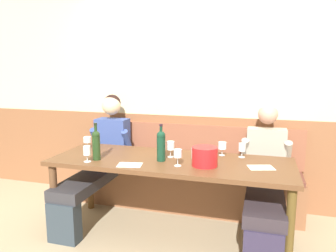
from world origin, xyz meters
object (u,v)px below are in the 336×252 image
Objects in this scene: person_right_seat at (100,155)px; wine_glass_near_bucket at (242,148)px; dining_table at (170,168)px; wine_glass_mid_right at (87,151)px; wine_bottle_clear_water at (96,144)px; wine_glass_center_front at (178,154)px; wall_bench at (186,184)px; wine_glass_by_bottle at (222,146)px; water_tumbler_right at (195,153)px; wine_glass_center_rear at (87,140)px; ice_bucket at (205,156)px; wine_bottle_green_tall at (161,145)px; wine_glass_mid_left at (171,146)px; person_center_right_seat at (265,174)px.

person_right_seat is 9.37× the size of wine_glass_near_bucket.
wine_glass_mid_right reaches higher than dining_table.
wine_bottle_clear_water is 0.77m from wine_glass_center_front.
wall_bench is 1.97× the size of person_right_seat.
dining_table is 6.45× the size of wine_bottle_clear_water.
wall_bench reaches higher than wine_glass_by_bottle.
wine_glass_mid_right reaches higher than water_tumbler_right.
wall_bench is at bearing 28.02° from wine_glass_center_rear.
wine_bottle_green_tall is (-0.41, 0.04, 0.07)m from ice_bucket.
ice_bucket is at bearing -10.87° from wine_glass_center_rear.
ice_bucket is (0.34, -0.10, 0.16)m from dining_table.
wine_bottle_green_tall is at bearing -108.37° from wine_glass_mid_left.
wine_glass_center_rear is 0.88× the size of wine_glass_mid_right.
wall_bench is 18.46× the size of wine_glass_near_bucket.
wine_bottle_clear_water is 2.68× the size of wine_glass_center_rear.
wine_glass_by_bottle is (0.51, 0.35, -0.06)m from wine_bottle_green_tall.
person_center_right_seat reaches higher than dining_table.
ice_bucket is 1.00m from wine_bottle_clear_water.
wine_bottle_green_tall reaches higher than wine_glass_mid_left.
wall_bench is at bearing 140.22° from wine_glass_by_bottle.
wine_glass_by_bottle is 0.30m from water_tumbler_right.
ice_bucket reaches higher than dining_table.
ice_bucket reaches higher than wine_glass_by_bottle.
dining_table is at bearing 38.90° from wine_bottle_green_tall.
person_right_seat reaches higher than ice_bucket.
water_tumbler_right reaches higher than dining_table.
wall_bench reaches higher than water_tumbler_right.
person_right_seat is (-0.90, 0.32, -0.03)m from dining_table.
person_right_seat reaches higher than wine_glass_by_bottle.
wine_bottle_green_tall is 2.32× the size of wine_glass_mid_right.
wine_bottle_clear_water reaches higher than wine_glass_center_front.
wine_glass_center_front is 1.48× the size of water_tumbler_right.
wine_bottle_clear_water is at bearing -162.59° from person_center_right_seat.
wine_glass_near_bucket is at bearing -31.36° from wall_bench.
person_right_seat is 5.72× the size of ice_bucket.
wine_bottle_clear_water is at bearing -160.77° from water_tumbler_right.
wine_glass_center_rear is at bearing 166.71° from wine_bottle_green_tall.
ice_bucket is 0.66× the size of wine_bottle_green_tall.
wall_bench is 0.81m from wine_glass_mid_left.
person_right_seat reaches higher than water_tumbler_right.
water_tumbler_right is at bearing 27.64° from dining_table.
wall_bench is 0.80m from wine_glass_by_bottle.
water_tumbler_right is at bearing -69.14° from wall_bench.
water_tumbler_right is (-0.23, -0.18, -0.04)m from wine_glass_by_bottle.
person_center_right_seat is 3.58× the size of wine_bottle_clear_water.
wine_bottle_green_tall is at bearing -95.65° from wall_bench.
water_tumbler_right is (0.21, 0.11, 0.13)m from dining_table.
wine_glass_by_bottle is 0.19m from wine_glass_near_bucket.
wine_glass_mid_left is at bearing 71.63° from wine_bottle_green_tall.
water_tumbler_right is at bearing -2.06° from wine_glass_center_rear.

